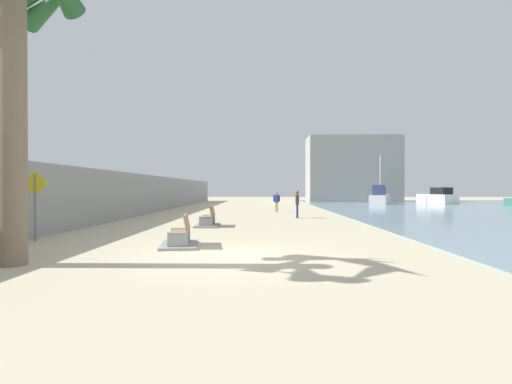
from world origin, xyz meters
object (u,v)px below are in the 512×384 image
at_px(palm_tree, 10,30).
at_px(boat_outer, 380,197).
at_px(person_walking, 297,202).
at_px(person_standing, 277,201).
at_px(bench_far, 208,221).
at_px(pedestrian_sign, 35,197).
at_px(bench_near, 180,238).
at_px(boat_distant, 438,197).

bearing_deg(palm_tree, boat_outer, 63.69).
xyz_separation_m(palm_tree, person_walking, (7.87, 15.76, -4.47)).
distance_m(palm_tree, person_walking, 18.18).
bearing_deg(person_standing, bench_far, -106.79).
bearing_deg(person_standing, person_walking, -80.73).
height_order(person_walking, pedestrian_sign, pedestrian_sign).
relative_size(palm_tree, person_walking, 4.59).
xyz_separation_m(person_standing, boat_outer, (12.30, 16.56, -0.04)).
height_order(boat_outer, pedestrian_sign, boat_outer).
distance_m(palm_tree, boat_outer, 43.41).
distance_m(palm_tree, bench_near, 6.98).
bearing_deg(bench_far, palm_tree, -107.59).
relative_size(bench_far, person_walking, 1.29).
xyz_separation_m(palm_tree, person_standing, (6.83, 22.14, -4.57)).
distance_m(boat_distant, boat_outer, 6.70).
xyz_separation_m(bench_far, person_walking, (4.65, 5.60, 0.73)).
height_order(bench_near, person_walking, person_walking).
bearing_deg(pedestrian_sign, boat_outer, 58.48).
xyz_separation_m(palm_tree, boat_outer, (19.13, 38.69, -4.61)).
distance_m(person_standing, boat_distant, 25.39).
height_order(palm_tree, person_walking, palm_tree).
height_order(bench_far, pedestrian_sign, pedestrian_sign).
distance_m(bench_far, person_standing, 12.52).
height_order(palm_tree, boat_distant, palm_tree).
bearing_deg(boat_distant, bench_far, -128.11).
height_order(bench_near, person_standing, person_standing).
height_order(palm_tree, boat_outer, palm_tree).
height_order(bench_far, person_walking, person_walking).
relative_size(palm_tree, boat_outer, 1.00).
bearing_deg(boat_outer, bench_far, -119.15).
bearing_deg(pedestrian_sign, palm_tree, -67.27).
bearing_deg(person_standing, boat_outer, 53.39).
bearing_deg(pedestrian_sign, boat_distant, 51.27).
relative_size(bench_near, bench_far, 1.04).
xyz_separation_m(boat_distant, boat_outer, (-6.69, -0.29, 0.07)).
bearing_deg(bench_near, person_walking, 69.62).
xyz_separation_m(boat_outer, pedestrian_sign, (-21.00, -34.24, 0.67)).
height_order(palm_tree, bench_near, palm_tree).
relative_size(bench_far, boat_outer, 0.28).
relative_size(person_standing, boat_outer, 0.20).
bearing_deg(bench_near, person_standing, 79.24).
bearing_deg(pedestrian_sign, person_walking, 49.25).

